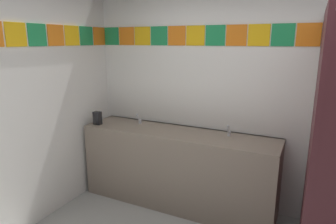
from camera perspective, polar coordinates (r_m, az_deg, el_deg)
wall_back at (r=3.34m, az=14.63°, el=4.17°), size 3.67×0.09×2.74m
vanity_counter at (r=3.51m, az=1.80°, el=-10.62°), size 2.25×0.55×0.89m
faucet_left at (r=3.67m, az=-5.58°, el=-1.49°), size 0.04×0.10×0.14m
faucet_right at (r=3.24m, az=11.63°, el=-3.75°), size 0.04×0.10×0.14m
soap_dispenser at (r=3.73m, az=-13.47°, el=-1.15°), size 0.09×0.09×0.16m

